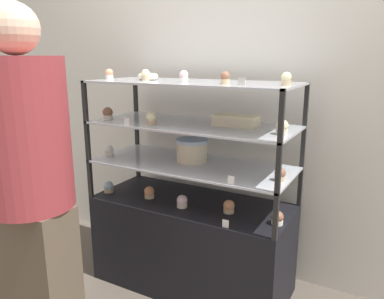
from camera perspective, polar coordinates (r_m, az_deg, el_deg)
name	(u,v)px	position (r m, az deg, el deg)	size (l,w,h in m)	color
ground_plane	(192,283)	(2.66, 0.00, -19.68)	(20.00, 20.00, 0.00)	brown
back_wall	(221,83)	(2.59, 4.46, 10.08)	(8.00, 0.05, 2.60)	silver
display_base	(192,243)	(2.51, 0.00, -14.09)	(1.24, 0.53, 0.59)	black
display_riser_lower	(192,165)	(2.31, 0.00, -2.43)	(1.24, 0.53, 0.25)	black
display_riser_middle	(192,126)	(2.25, 0.00, 3.65)	(1.24, 0.53, 0.25)	black
display_riser_upper	(192,84)	(2.22, 0.00, 9.98)	(1.24, 0.53, 0.25)	black
layer_cake_centerpiece	(192,150)	(2.33, 0.00, -0.09)	(0.20, 0.20, 0.14)	beige
sheet_cake_frosted	(236,121)	(2.17, 6.74, 4.41)	(0.26, 0.13, 0.06)	beige
cupcake_0	(109,187)	(2.58, -12.57, -5.61)	(0.07, 0.07, 0.08)	#CCB28C
cupcake_1	(149,193)	(2.44, -6.52, -6.53)	(0.07, 0.07, 0.08)	#CCB28C
cupcake_2	(182,202)	(2.28, -1.53, -7.94)	(0.07, 0.07, 0.08)	beige
cupcake_3	(229,207)	(2.22, 5.64, -8.68)	(0.07, 0.07, 0.08)	#CCB28C
cupcake_4	(277,218)	(2.11, 12.88, -10.16)	(0.07, 0.07, 0.08)	white
price_tag_0	(226,224)	(2.04, 5.13, -11.21)	(0.04, 0.00, 0.04)	white
cupcake_5	(109,151)	(2.53, -12.49, -0.21)	(0.06, 0.06, 0.07)	beige
cupcake_6	(280,175)	(2.03, 13.27, -3.74)	(0.06, 0.06, 0.07)	#CCB28C
price_tag_1	(231,180)	(1.93, 5.96, -4.66)	(0.04, 0.00, 0.04)	white
cupcake_7	(108,114)	(2.45, -12.72, 5.36)	(0.06, 0.06, 0.08)	beige
cupcake_8	(151,118)	(2.22, -6.23, 4.75)	(0.06, 0.06, 0.08)	#CCB28C
cupcake_9	(282,127)	(1.97, 13.56, 3.29)	(0.06, 0.06, 0.08)	beige
price_tag_2	(127,122)	(2.21, -9.90, 4.18)	(0.04, 0.00, 0.04)	white
cupcake_10	(109,74)	(2.47, -12.50, 11.13)	(0.05, 0.05, 0.07)	white
cupcake_11	(146,75)	(2.34, -7.09, 11.21)	(0.05, 0.05, 0.07)	#CCB28C
cupcake_12	(184,76)	(2.15, -1.26, 11.08)	(0.05, 0.05, 0.07)	white
cupcake_13	(225,78)	(1.98, 5.07, 10.79)	(0.05, 0.05, 0.07)	#CCB28C
cupcake_14	(286,79)	(1.96, 14.19, 10.40)	(0.05, 0.05, 0.07)	#CCB28C
price_tag_3	(242,82)	(1.82, 7.57, 10.13)	(0.04, 0.00, 0.04)	white
donut_glazed	(148,77)	(2.39, -6.68, 10.99)	(0.13, 0.13, 0.04)	#EFE5CC
customer_figure	(30,182)	(1.89, -23.50, -4.56)	(0.40, 0.40, 1.70)	brown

